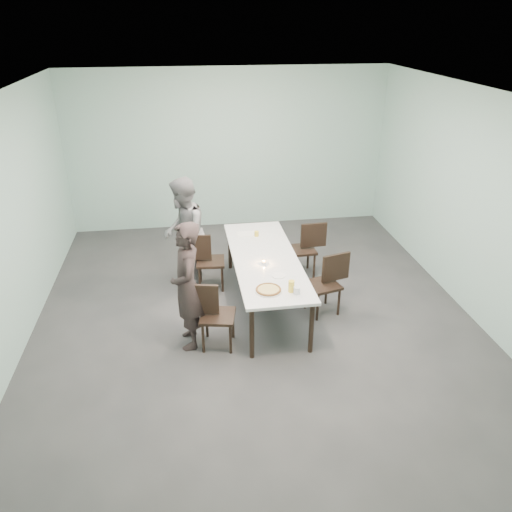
{
  "coord_description": "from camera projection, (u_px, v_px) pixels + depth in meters",
  "views": [
    {
      "loc": [
        -0.84,
        -5.83,
        3.83
      ],
      "look_at": [
        0.0,
        -0.09,
        1.0
      ],
      "focal_mm": 35.0,
      "sensor_mm": 36.0,
      "label": 1
    }
  ],
  "objects": [
    {
      "name": "ground",
      "position": [
        255.0,
        317.0,
        6.97
      ],
      "size": [
        7.0,
        7.0,
        0.0
      ],
      "primitive_type": "plane",
      "color": "#333335",
      "rests_on": "ground"
    },
    {
      "name": "room_shell",
      "position": [
        255.0,
        178.0,
        6.08
      ],
      "size": [
        6.02,
        7.02,
        3.01
      ],
      "color": "#9CC5BB",
      "rests_on": "ground"
    },
    {
      "name": "table",
      "position": [
        265.0,
        261.0,
        7.0
      ],
      "size": [
        0.93,
        2.61,
        0.75
      ],
      "rotation": [
        0.0,
        0.0,
        0.01
      ],
      "color": "white",
      "rests_on": "ground"
    },
    {
      "name": "chair_near_left",
      "position": [
        211.0,
        311.0,
        6.19
      ],
      "size": [
        0.64,
        0.49,
        0.87
      ],
      "rotation": [
        0.0,
        0.0,
        -0.19
      ],
      "color": "black",
      "rests_on": "ground"
    },
    {
      "name": "chair_far_left",
      "position": [
        205.0,
        258.0,
        7.55
      ],
      "size": [
        0.62,
        0.45,
        0.87
      ],
      "rotation": [
        0.0,
        0.0,
        -0.07
      ],
      "color": "black",
      "rests_on": "ground"
    },
    {
      "name": "chair_near_right",
      "position": [
        328.0,
        279.0,
        6.92
      ],
      "size": [
        0.65,
        0.52,
        0.87
      ],
      "rotation": [
        0.0,
        0.0,
        3.41
      ],
      "color": "black",
      "rests_on": "ground"
    },
    {
      "name": "chair_far_right",
      "position": [
        307.0,
        245.0,
        7.94
      ],
      "size": [
        0.62,
        0.44,
        0.87
      ],
      "rotation": [
        0.0,
        0.0,
        3.19
      ],
      "color": "black",
      "rests_on": "ground"
    },
    {
      "name": "diner_near",
      "position": [
        187.0,
        286.0,
        6.09
      ],
      "size": [
        0.43,
        0.63,
        1.66
      ],
      "primitive_type": "imported",
      "rotation": [
        0.0,
        0.0,
        -1.51
      ],
      "color": "black",
      "rests_on": "ground"
    },
    {
      "name": "diner_far",
      "position": [
        184.0,
        233.0,
        7.5
      ],
      "size": [
        0.75,
        0.9,
        1.7
      ],
      "primitive_type": "imported",
      "rotation": [
        0.0,
        0.0,
        -1.7
      ],
      "color": "slate",
      "rests_on": "ground"
    },
    {
      "name": "pizza",
      "position": [
        268.0,
        290.0,
        6.13
      ],
      "size": [
        0.34,
        0.34,
        0.04
      ],
      "color": "white",
      "rests_on": "table"
    },
    {
      "name": "side_plate",
      "position": [
        278.0,
        276.0,
        6.49
      ],
      "size": [
        0.18,
        0.18,
        0.01
      ],
      "primitive_type": "cylinder",
      "color": "white",
      "rests_on": "table"
    },
    {
      "name": "beer_glass",
      "position": [
        291.0,
        286.0,
        6.09
      ],
      "size": [
        0.08,
        0.08,
        0.15
      ],
      "primitive_type": "cylinder",
      "color": "yellow",
      "rests_on": "table"
    },
    {
      "name": "water_tumbler",
      "position": [
        297.0,
        290.0,
        6.06
      ],
      "size": [
        0.08,
        0.08,
        0.09
      ],
      "primitive_type": "cylinder",
      "color": "silver",
      "rests_on": "table"
    },
    {
      "name": "tealight",
      "position": [
        264.0,
        263.0,
        6.79
      ],
      "size": [
        0.06,
        0.06,
        0.05
      ],
      "color": "silver",
      "rests_on": "table"
    },
    {
      "name": "amber_tumbler",
      "position": [
        257.0,
        234.0,
        7.64
      ],
      "size": [
        0.07,
        0.07,
        0.08
      ],
      "primitive_type": "cylinder",
      "color": "yellow",
      "rests_on": "table"
    },
    {
      "name": "menu",
      "position": [
        247.0,
        234.0,
        7.72
      ],
      "size": [
        0.3,
        0.22,
        0.01
      ],
      "primitive_type": "cube",
      "rotation": [
        0.0,
        0.0,
        0.01
      ],
      "color": "silver",
      "rests_on": "table"
    }
  ]
}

